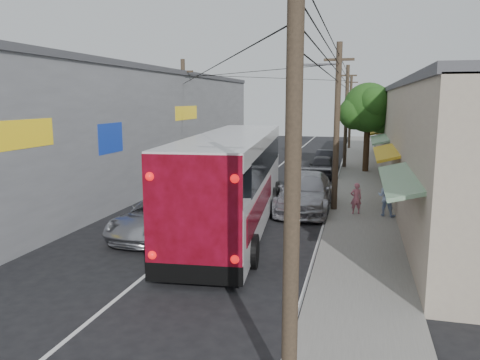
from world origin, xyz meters
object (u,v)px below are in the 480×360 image
Objects in this scene: parked_car_far at (326,160)px; parked_suv at (305,192)px; pedestrian_far at (387,197)px; coach_bus at (234,179)px; pedestrian_near at (356,198)px; jeepney at (159,217)px; parked_car_mid at (322,166)px.

parked_suv is at bearing -87.16° from parked_car_far.
pedestrian_far is at bearing -11.83° from parked_suv.
pedestrian_far is (6.41, 3.09, -1.04)m from coach_bus.
coach_bus is 9.58× the size of pedestrian_near.
pedestrian_far is at bearing 159.13° from pedestrian_near.
pedestrian_near is at bearing -16.19° from parked_suv.
pedestrian_near is 1.38m from pedestrian_far.
parked_car_mid reaches higher than jeepney.
pedestrian_near is (2.43, -15.09, 0.14)m from parked_car_far.
parked_suv is (5.20, 5.87, 0.16)m from jeepney.
parked_suv reaches higher than jeepney.
coach_bus reaches higher than parked_car_mid.
parked_car_far is at bearing 80.33° from jeepney.
pedestrian_far reaches higher than jeepney.
coach_bus is at bearing 15.13° from pedestrian_near.
jeepney is 0.86× the size of parked_suv.
pedestrian_near is (7.63, 5.16, 0.12)m from jeepney.
coach_bus is 3.23× the size of parked_car_far.
parked_suv is 4.23× the size of pedestrian_near.
parked_suv is 2.53m from pedestrian_near.
parked_car_far is at bearing 88.43° from parked_car_mid.
pedestrian_far is (3.80, -0.79, 0.12)m from parked_suv.
parked_car_mid is (0.00, 10.35, -0.16)m from parked_suv.
parked_car_far is 2.42× the size of pedestrian_far.
pedestrian_near is (2.43, -11.05, 0.11)m from parked_car_mid.
pedestrian_far reaches higher than pedestrian_near.
coach_bus is at bearing -95.30° from parked_car_far.
coach_bus reaches higher than pedestrian_far.
coach_bus reaches higher than pedestrian_near.
parked_car_mid is 4.04m from parked_car_far.
parked_suv is 3.44× the size of pedestrian_far.
parked_car_mid is at bearing 74.00° from coach_bus.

